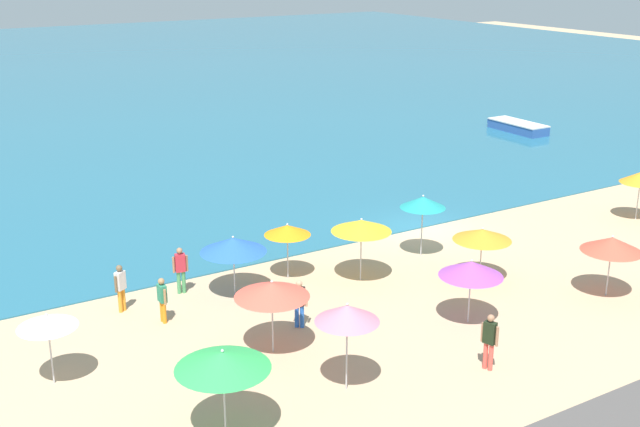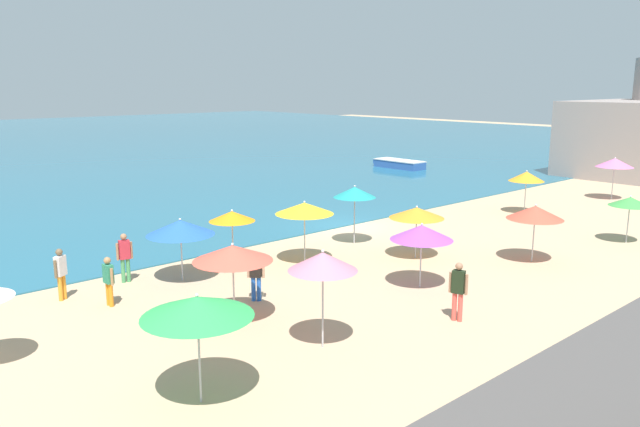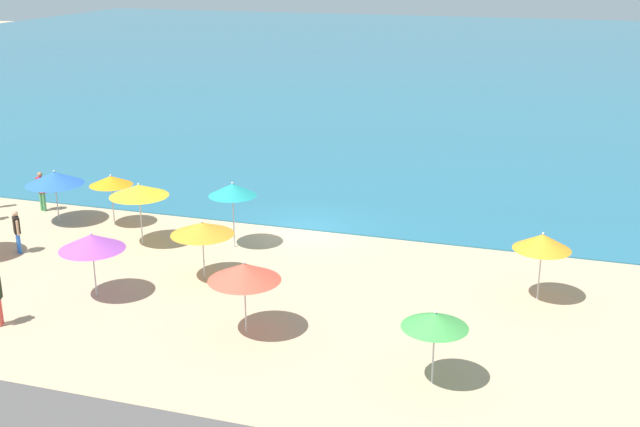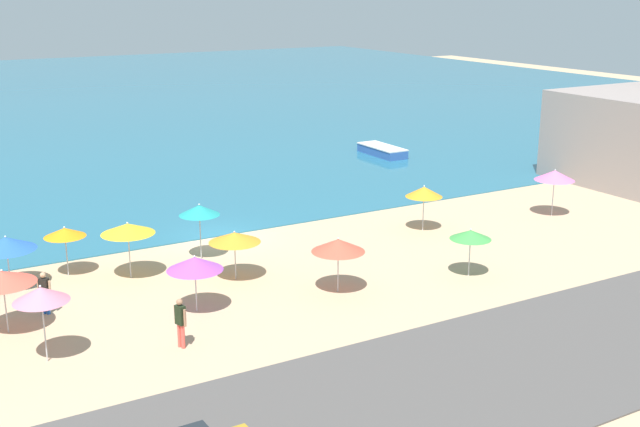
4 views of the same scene
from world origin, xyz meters
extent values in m
plane|color=tan|center=(0.00, 0.00, 0.00)|extent=(160.00, 160.00, 0.00)
cube|color=#24647E|center=(0.00, 55.00, 0.03)|extent=(150.00, 110.00, 0.05)
cylinder|color=#B2B2B7|center=(17.16, -5.57, 1.02)|extent=(0.05, 0.05, 2.03)
cone|color=pink|center=(17.16, -5.57, 2.25)|extent=(2.15, 2.15, 0.54)
sphere|color=silver|center=(17.16, -5.57, 2.55)|extent=(0.08, 0.08, 0.08)
cylinder|color=#B2B2B7|center=(-2.07, -2.68, 1.07)|extent=(0.05, 0.05, 2.13)
cone|color=teal|center=(-2.07, -2.68, 2.31)|extent=(1.86, 1.86, 0.46)
sphere|color=silver|center=(-2.07, -2.68, 2.58)|extent=(0.08, 0.08, 0.08)
cylinder|color=#B2B2B7|center=(-11.19, -6.78, 0.96)|extent=(0.05, 0.05, 1.92)
cone|color=#F25441|center=(-11.19, -6.78, 2.11)|extent=(2.34, 2.34, 0.47)
sphere|color=silver|center=(-11.19, -6.78, 2.37)|extent=(0.08, 0.08, 0.08)
cylinder|color=#B2B2B7|center=(-4.58, -8.40, 0.87)|extent=(0.05, 0.05, 1.74)
cone|color=#A547AE|center=(-4.58, -8.40, 1.95)|extent=(2.16, 2.16, 0.52)
sphere|color=silver|center=(-4.58, -8.40, 2.23)|extent=(0.08, 0.08, 0.08)
cylinder|color=#B2B2B7|center=(-7.88, -1.84, 0.90)|extent=(0.05, 0.05, 1.80)
cone|color=orange|center=(-7.88, -1.84, 1.94)|extent=(1.77, 1.77, 0.39)
sphere|color=silver|center=(-7.88, -1.84, 2.17)|extent=(0.08, 0.08, 0.08)
cylinder|color=#B2B2B7|center=(-1.82, -5.92, 0.85)|extent=(0.05, 0.05, 1.70)
cone|color=orange|center=(-1.82, -5.92, 1.87)|extent=(2.20, 2.20, 0.43)
sphere|color=silver|center=(-1.82, -5.92, 2.11)|extent=(0.08, 0.08, 0.08)
cylinder|color=#B2B2B7|center=(-10.48, -9.88, 1.10)|extent=(0.05, 0.05, 2.19)
cone|color=pink|center=(-10.48, -9.88, 2.39)|extent=(1.83, 1.83, 0.49)
sphere|color=silver|center=(-10.48, -9.88, 2.66)|extent=(0.08, 0.08, 0.08)
cylinder|color=#B2B2B7|center=(-5.63, -3.48, 1.01)|extent=(0.05, 0.05, 2.02)
cone|color=yellow|center=(-5.63, -3.48, 2.20)|extent=(2.28, 2.28, 0.44)
sphere|color=silver|center=(-5.63, -3.48, 2.45)|extent=(0.08, 0.08, 0.08)
cylinder|color=#B2B2B7|center=(7.04, -10.60, 0.85)|extent=(0.05, 0.05, 1.71)
cone|color=green|center=(7.04, -10.60, 1.86)|extent=(1.78, 1.78, 0.40)
sphere|color=silver|center=(7.04, -10.60, 2.08)|extent=(0.08, 0.08, 0.08)
cylinder|color=#B2B2B7|center=(1.18, -9.36, 0.89)|extent=(0.05, 0.05, 1.78)
cone|color=#E84E38|center=(1.18, -9.36, 1.99)|extent=(2.18, 2.18, 0.52)
sphere|color=silver|center=(1.18, -9.36, 2.28)|extent=(0.08, 0.08, 0.08)
cylinder|color=#B2B2B7|center=(-14.44, -10.23, 1.02)|extent=(0.05, 0.05, 2.05)
cone|color=green|center=(-14.44, -10.23, 2.23)|extent=(2.45, 2.45, 0.46)
sphere|color=silver|center=(-14.44, -10.23, 2.49)|extent=(0.08, 0.08, 0.08)
cylinder|color=#B2B2B7|center=(9.42, -4.23, 0.91)|extent=(0.05, 0.05, 1.83)
cone|color=orange|center=(9.42, -4.23, 2.04)|extent=(1.88, 1.88, 0.52)
sphere|color=silver|center=(9.42, -4.23, 2.32)|extent=(0.08, 0.08, 0.08)
cylinder|color=#B2B2B7|center=(-10.31, -2.23, 0.87)|extent=(0.05, 0.05, 1.73)
cone|color=blue|center=(-10.31, -2.23, 1.95)|extent=(2.40, 2.40, 0.53)
sphere|color=silver|center=(-10.31, -2.23, 2.24)|extent=(0.08, 0.08, 0.08)
cylinder|color=orange|center=(-14.34, -1.49, 0.41)|extent=(0.14, 0.14, 0.83)
cylinder|color=orange|center=(-14.18, -1.39, 0.41)|extent=(0.14, 0.14, 0.83)
cube|color=silver|center=(-14.26, -1.44, 1.15)|extent=(0.42, 0.38, 0.65)
sphere|color=brown|center=(-14.26, -1.44, 1.61)|extent=(0.22, 0.22, 0.22)
cylinder|color=brown|center=(-14.46, -1.57, 1.10)|extent=(0.09, 0.09, 0.59)
cylinder|color=brown|center=(-14.06, -1.31, 1.10)|extent=(0.09, 0.09, 0.59)
cylinder|color=#F25247|center=(-6.21, -11.22, 0.43)|extent=(0.14, 0.14, 0.87)
cylinder|color=#F25247|center=(-6.26, -11.05, 0.43)|extent=(0.14, 0.14, 0.87)
cube|color=black|center=(-6.23, -11.13, 1.21)|extent=(0.32, 0.41, 0.69)
sphere|color=#A37153|center=(-6.23, -11.13, 1.68)|extent=(0.22, 0.22, 0.22)
cylinder|color=#A37153|center=(-6.16, -11.36, 1.16)|extent=(0.09, 0.09, 0.62)
cylinder|color=#A37153|center=(-6.31, -10.91, 1.16)|extent=(0.09, 0.09, 0.62)
cylinder|color=#459358|center=(-11.99, -1.05, 0.43)|extent=(0.14, 0.14, 0.85)
cylinder|color=#459358|center=(-11.82, -1.09, 0.43)|extent=(0.14, 0.14, 0.85)
cube|color=#BC2A38|center=(-11.91, -1.07, 1.19)|extent=(0.40, 0.29, 0.68)
sphere|color=#9F7050|center=(-11.91, -1.07, 1.66)|extent=(0.22, 0.22, 0.22)
cylinder|color=#9F7050|center=(-12.14, -1.02, 1.14)|extent=(0.09, 0.09, 0.61)
cylinder|color=#9F7050|center=(-11.67, -1.12, 1.14)|extent=(0.09, 0.09, 0.61)
cylinder|color=blue|center=(-9.69, -5.67, 0.40)|extent=(0.14, 0.14, 0.80)
cylinder|color=blue|center=(-9.56, -5.80, 0.40)|extent=(0.14, 0.14, 0.80)
cube|color=black|center=(-9.63, -5.74, 1.12)|extent=(0.41, 0.41, 0.64)
sphere|color=tan|center=(-9.63, -5.74, 1.57)|extent=(0.22, 0.22, 0.22)
cylinder|color=tan|center=(-9.80, -5.57, 1.07)|extent=(0.09, 0.09, 0.57)
cylinder|color=tan|center=(-9.45, -5.90, 1.07)|extent=(0.09, 0.09, 0.57)
cylinder|color=orange|center=(-13.36, -2.92, 0.38)|extent=(0.14, 0.14, 0.76)
cylinder|color=orange|center=(-13.35, -3.10, 0.38)|extent=(0.14, 0.14, 0.76)
cube|color=#2C8460|center=(-13.35, -3.01, 1.06)|extent=(0.23, 0.37, 0.60)
sphere|color=#9F764C|center=(-13.35, -3.01, 1.49)|extent=(0.22, 0.22, 0.22)
cylinder|color=#9F764C|center=(-13.36, -2.77, 1.01)|extent=(0.09, 0.09, 0.54)
cylinder|color=#9F764C|center=(-13.34, -3.25, 1.01)|extent=(0.09, 0.09, 0.54)
cube|color=#3159A1|center=(18.29, 12.35, 0.35)|extent=(1.63, 4.37, 0.59)
cube|color=#3159A1|center=(18.31, 14.73, 0.40)|extent=(0.90, 0.45, 0.35)
cube|color=silver|center=(18.29, 12.35, 0.68)|extent=(1.71, 4.37, 0.08)
camera|label=1|loc=(-21.71, -26.73, 11.98)|focal=45.00mm
camera|label=2|loc=(-20.95, -21.41, 6.91)|focal=35.00mm
camera|label=3|loc=(9.86, -29.46, 11.03)|focal=45.00mm
camera|label=4|loc=(-14.88, -35.47, 12.01)|focal=45.00mm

